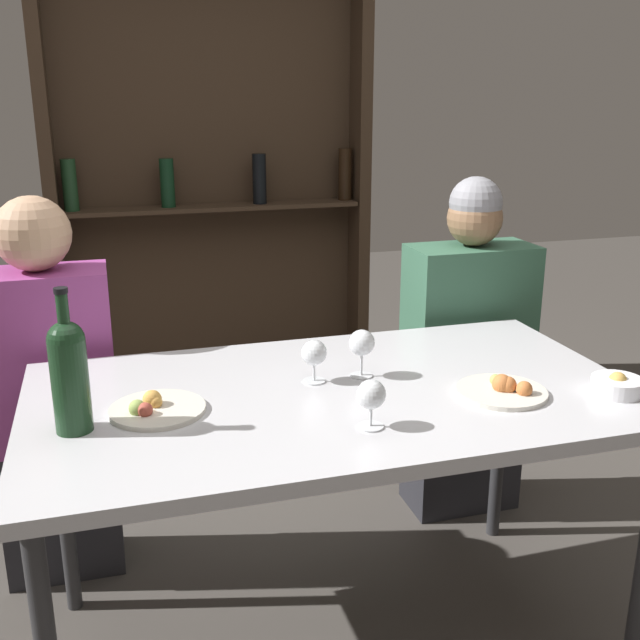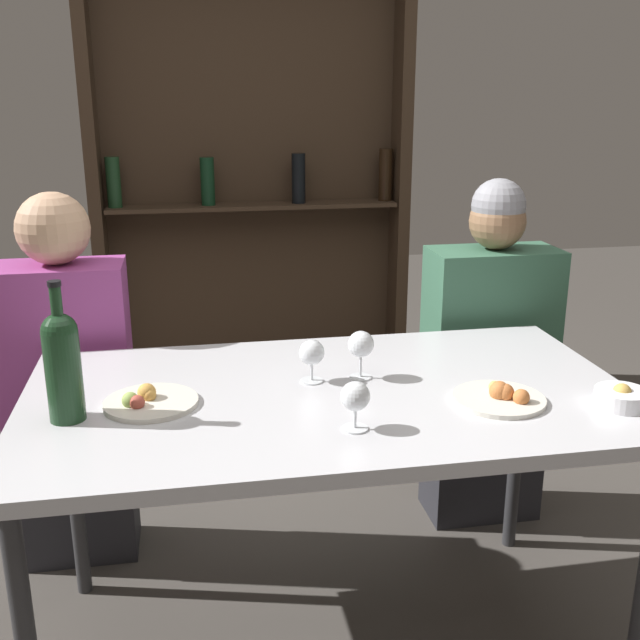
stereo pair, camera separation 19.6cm
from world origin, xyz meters
name	(u,v)px [view 1 (the left image)]	position (x,y,z in m)	size (l,w,h in m)	color
dining_table	(334,412)	(0.00, 0.00, 0.71)	(1.53, 0.85, 0.77)	silver
wine_rack_wall	(211,162)	(0.00, 2.02, 1.16)	(1.55, 0.21, 2.32)	#38281C
wine_bottle	(69,371)	(-0.63, -0.06, 0.91)	(0.08, 0.08, 0.33)	#19381E
wine_glass_0	(362,344)	(0.10, 0.08, 0.86)	(0.07, 0.07, 0.13)	silver
wine_glass_1	(314,354)	(-0.03, 0.07, 0.84)	(0.07, 0.07, 0.11)	silver
wine_glass_2	(371,396)	(0.02, -0.23, 0.84)	(0.07, 0.07, 0.11)	silver
food_plate_0	(155,408)	(-0.45, -0.01, 0.78)	(0.23, 0.23, 0.05)	silver
food_plate_1	(504,389)	(0.40, -0.14, 0.78)	(0.23, 0.23, 0.05)	silver
snack_bowl	(617,385)	(0.67, -0.22, 0.79)	(0.13, 0.13, 0.06)	white
seated_person_left	(52,402)	(-0.72, 0.59, 0.58)	(0.39, 0.22, 1.21)	#26262B
seated_person_right	(466,358)	(0.68, 0.59, 0.58)	(0.43, 0.22, 1.22)	#26262B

